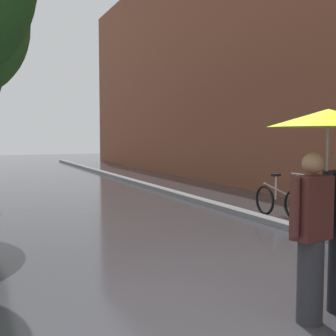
{
  "coord_description": "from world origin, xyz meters",
  "views": [
    {
      "loc": [
        -2.53,
        -3.82,
        1.88
      ],
      "look_at": [
        0.3,
        2.63,
        1.35
      ],
      "focal_mm": 47.78,
      "sensor_mm": 36.0,
      "label": 1
    }
  ],
  "objects": [
    {
      "name": "parked_bicycle_2",
      "position": [
        4.4,
        3.93,
        0.38
      ],
      "size": [
        1.14,
        0.8,
        0.96
      ],
      "color": "black",
      "rests_on": "ground"
    },
    {
      "name": "parked_bicycle_3",
      "position": [
        4.22,
        4.75,
        0.38
      ],
      "size": [
        1.09,
        0.71,
        0.96
      ],
      "color": "black",
      "rests_on": "ground"
    },
    {
      "name": "building_facade",
      "position": [
        10.0,
        10.0,
        5.05
      ],
      "size": [
        8.0,
        36.0,
        10.11
      ],
      "primitive_type": "cube",
      "color": "brown",
      "rests_on": "ground"
    },
    {
      "name": "couple_under_umbrella",
      "position": [
        0.75,
        -0.36,
        1.47
      ],
      "size": [
        1.22,
        1.22,
        2.13
      ],
      "color": "#2D2D33",
      "rests_on": "ground"
    },
    {
      "name": "kerb_strip",
      "position": [
        3.2,
        10.0,
        0.06
      ],
      "size": [
        0.3,
        36.0,
        0.12
      ],
      "primitive_type": "cube",
      "color": "slate",
      "rests_on": "ground"
    },
    {
      "name": "ground_plane",
      "position": [
        0.0,
        0.0,
        0.0
      ],
      "size": [
        80.0,
        80.0,
        0.0
      ],
      "primitive_type": "plane",
      "color": "#38383D"
    }
  ]
}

